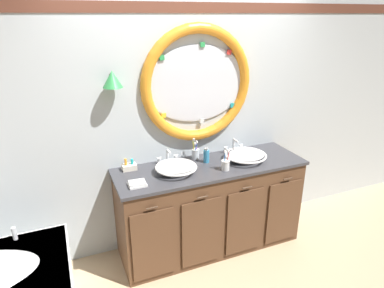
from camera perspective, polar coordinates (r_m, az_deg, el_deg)
The scene contains 12 objects.
ground_plane at distance 3.50m, azimuth 3.43°, elevation -19.24°, with size 14.00×14.00×0.00m, color tan.
back_wall_assembly at distance 3.34m, azimuth -0.39°, elevation 4.95°, with size 6.40×0.26×2.60m.
vanity_counter at distance 3.45m, azimuth 3.07°, elevation -10.48°, with size 1.85×0.62×0.91m.
sink_basin_left at distance 3.06m, azimuth -2.70°, elevation -3.95°, with size 0.38×0.38×0.11m.
sink_basin_right at distance 3.36m, azimuth 9.04°, elevation -1.89°, with size 0.41×0.41×0.11m.
faucet_set_left at distance 3.27m, azimuth -4.13°, elevation -2.30°, with size 0.22×0.12×0.14m.
faucet_set_right at distance 3.54m, azimuth 7.07°, elevation -0.46°, with size 0.23×0.12×0.15m.
toothbrush_holder_left at distance 3.35m, azimuth 0.57°, elevation -1.58°, with size 0.08×0.08×0.21m.
toothbrush_holder_right at distance 3.13m, azimuth 5.67°, elevation -3.46°, with size 0.08×0.08×0.20m.
soap_dispenser at distance 3.27m, azimuth 2.44°, elevation -1.99°, with size 0.06×0.06×0.16m.
folded_hand_towel at distance 2.89m, azimuth -9.25°, elevation -6.66°, with size 0.15×0.12×0.03m.
toiletry_basket at distance 3.18m, azimuth -10.57°, elevation -3.77°, with size 0.13×0.09×0.11m.
Camera 1 is at (-1.21, -2.38, 2.27)m, focal length 31.55 mm.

